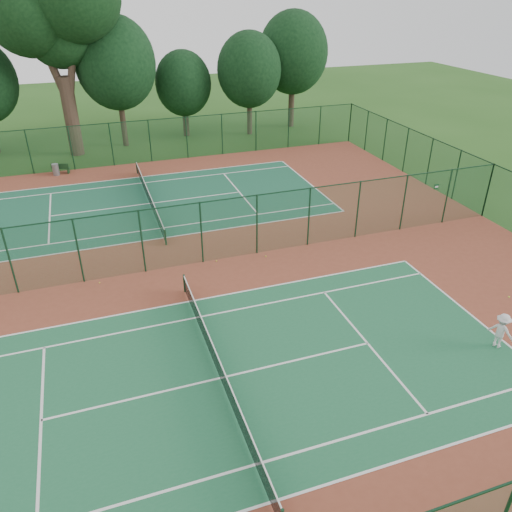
# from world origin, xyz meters

# --- Properties ---
(ground) EXTENTS (120.00, 120.00, 0.00)m
(ground) POSITION_xyz_m (0.00, 0.00, 0.00)
(ground) COLOR #27541A
(ground) RESTS_ON ground
(red_pad) EXTENTS (40.00, 36.00, 0.01)m
(red_pad) POSITION_xyz_m (0.00, 0.00, 0.01)
(red_pad) COLOR brown
(red_pad) RESTS_ON ground
(court_near) EXTENTS (23.77, 10.97, 0.01)m
(court_near) POSITION_xyz_m (0.00, -9.00, 0.01)
(court_near) COLOR #1F633D
(court_near) RESTS_ON red_pad
(court_far) EXTENTS (23.77, 10.97, 0.01)m
(court_far) POSITION_xyz_m (0.00, 9.00, 0.01)
(court_far) COLOR #1B583D
(court_far) RESTS_ON red_pad
(fence_north) EXTENTS (40.00, 0.09, 3.50)m
(fence_north) POSITION_xyz_m (0.00, 18.00, 1.76)
(fence_north) COLOR #184828
(fence_north) RESTS_ON ground
(fence_east) EXTENTS (0.09, 36.00, 3.50)m
(fence_east) POSITION_xyz_m (20.00, 0.00, 1.76)
(fence_east) COLOR #184A31
(fence_east) RESTS_ON ground
(fence_divider) EXTENTS (40.00, 0.09, 3.50)m
(fence_divider) POSITION_xyz_m (0.00, 0.00, 1.76)
(fence_divider) COLOR #1A4E2B
(fence_divider) RESTS_ON ground
(tennis_net_near) EXTENTS (0.10, 12.90, 0.97)m
(tennis_net_near) POSITION_xyz_m (0.00, -9.00, 0.54)
(tennis_net_near) COLOR #13341D
(tennis_net_near) RESTS_ON ground
(tennis_net_far) EXTENTS (0.10, 12.90, 0.97)m
(tennis_net_far) POSITION_xyz_m (0.00, 9.00, 0.54)
(tennis_net_far) COLOR #12331E
(tennis_net_far) RESTS_ON ground
(player_near) EXTENTS (0.96, 1.17, 1.58)m
(player_near) POSITION_xyz_m (11.38, -10.90, 0.81)
(player_near) COLOR silver
(player_near) RESTS_ON court_near
(trash_bin) EXTENTS (0.63, 0.63, 0.89)m
(trash_bin) POSITION_xyz_m (-6.01, 17.07, 0.46)
(trash_bin) COLOR gray
(trash_bin) RESTS_ON red_pad
(bench) EXTENTS (1.42, 0.84, 0.84)m
(bench) POSITION_xyz_m (-5.64, 17.34, 0.44)
(bench) COLOR black
(bench) RESTS_ON red_pad
(stray_ball_a) EXTENTS (0.08, 0.08, 0.08)m
(stray_ball_a) POSITION_xyz_m (4.92, -0.61, 0.05)
(stray_ball_a) COLOR #B7CA2F
(stray_ball_a) RESTS_ON red_pad
(stray_ball_b) EXTENTS (0.08, 0.08, 0.08)m
(stray_ball_b) POSITION_xyz_m (2.23, -0.22, 0.05)
(stray_ball_b) COLOR yellow
(stray_ball_b) RESTS_ON red_pad
(stray_ball_c) EXTENTS (0.07, 0.07, 0.07)m
(stray_ball_c) POSITION_xyz_m (-3.90, -0.44, 0.04)
(stray_ball_c) COLOR yellow
(stray_ball_c) RESTS_ON red_pad
(big_tree) EXTENTS (10.48, 7.67, 16.10)m
(big_tree) POSITION_xyz_m (-4.16, 22.39, 11.40)
(big_tree) COLOR #3D2B21
(big_tree) RESTS_ON ground
(evergreen_row) EXTENTS (39.00, 5.00, 12.00)m
(evergreen_row) POSITION_xyz_m (0.50, 24.25, 0.00)
(evergreen_row) COLOR black
(evergreen_row) RESTS_ON ground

